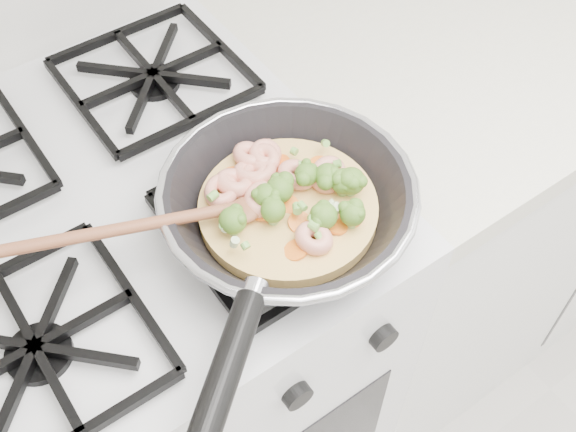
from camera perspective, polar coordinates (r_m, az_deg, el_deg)
stove at (r=1.26m, az=-10.44°, el=-11.43°), size 0.60×0.60×0.92m
counter_right at (r=1.57m, az=15.99°, el=4.06°), size 1.00×0.60×0.90m
skillet at (r=0.79m, az=-0.21°, el=0.95°), size 0.47×0.37×0.09m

